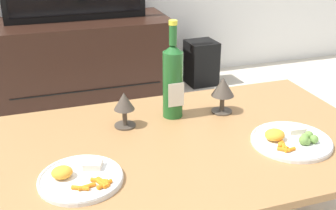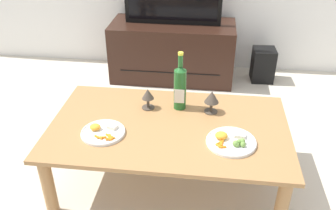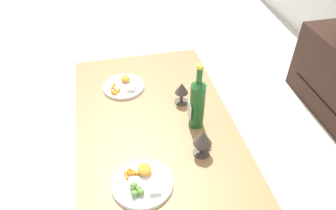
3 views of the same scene
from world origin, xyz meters
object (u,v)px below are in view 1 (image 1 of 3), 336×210
at_px(dining_table, 180,157).
at_px(tv_stand, 81,61).
at_px(goblet_left, 124,104).
at_px(wine_bottle, 173,79).
at_px(goblet_right, 223,89).
at_px(dinner_plate_right, 291,140).
at_px(floor_speaker, 201,63).
at_px(dinner_plate_left, 80,178).

xyz_separation_m(dining_table, tv_stand, (-0.14, 1.48, -0.10)).
bearing_deg(goblet_left, wine_bottle, 8.34).
relative_size(goblet_right, dinner_plate_right, 0.53).
relative_size(tv_stand, floor_speaker, 3.61).
distance_m(dining_table, wine_bottle, 0.30).
relative_size(dining_table, wine_bottle, 3.72).
xyz_separation_m(goblet_right, dinner_plate_right, (0.11, -0.30, -0.09)).
bearing_deg(dinner_plate_right, goblet_left, 148.91).
xyz_separation_m(tv_stand, wine_bottle, (0.19, -1.27, 0.31)).
bearing_deg(dinner_plate_left, dining_table, 19.51).
distance_m(goblet_left, dinner_plate_left, 0.37).
xyz_separation_m(floor_speaker, dinner_plate_left, (-1.08, -1.64, 0.28)).
bearing_deg(floor_speaker, tv_stand, 179.54).
distance_m(wine_bottle, goblet_left, 0.21).
height_order(dining_table, floor_speaker, dining_table).
bearing_deg(goblet_left, dining_table, -49.54).
bearing_deg(goblet_right, dining_table, -143.44).
relative_size(tv_stand, goblet_left, 8.62).
bearing_deg(goblet_right, wine_bottle, 171.66).
xyz_separation_m(goblet_left, dinner_plate_right, (0.50, -0.30, -0.08)).
bearing_deg(dining_table, goblet_left, 130.46).
bearing_deg(tv_stand, dinner_plate_right, -72.87).
bearing_deg(goblet_right, dinner_plate_left, -153.00).
bearing_deg(dinner_plate_left, wine_bottle, 39.65).
xyz_separation_m(dining_table, wine_bottle, (0.04, 0.21, 0.21)).
distance_m(tv_stand, dinner_plate_right, 1.69).
distance_m(floor_speaker, goblet_right, 1.47).
relative_size(tv_stand, wine_bottle, 3.08).
height_order(goblet_right, dinner_plate_right, goblet_right).
bearing_deg(wine_bottle, dinner_plate_right, -47.06).
bearing_deg(goblet_right, tv_stand, 106.28).
distance_m(dining_table, tv_stand, 1.49).
bearing_deg(tv_stand, wine_bottle, -81.70).
bearing_deg(dinner_plate_left, floor_speaker, 56.78).
bearing_deg(wine_bottle, dining_table, -102.05).
xyz_separation_m(dining_table, floor_speaker, (0.72, 1.52, -0.21)).
relative_size(wine_bottle, dinner_plate_left, 1.50).
bearing_deg(goblet_right, dinner_plate_right, -69.31).
height_order(goblet_right, dinner_plate_left, goblet_right).
bearing_deg(wine_bottle, floor_speaker, 62.74).
bearing_deg(tv_stand, goblet_left, -90.38).
distance_m(floor_speaker, goblet_left, 1.64).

